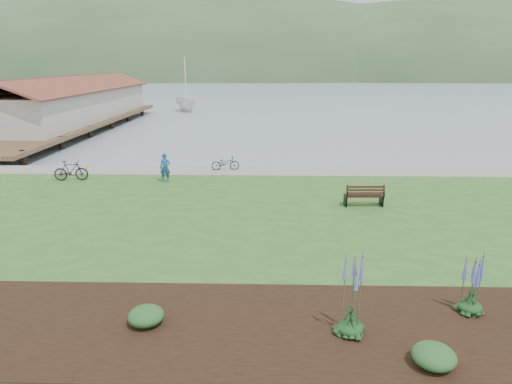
# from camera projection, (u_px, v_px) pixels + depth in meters

# --- Properties ---
(ground) EXTENTS (600.00, 600.00, 0.00)m
(ground) POSITION_uv_depth(u_px,v_px,m) (267.00, 215.00, 20.78)
(ground) COLOR gray
(ground) RESTS_ON ground
(lawn) EXTENTS (34.00, 20.00, 0.40)m
(lawn) POSITION_uv_depth(u_px,v_px,m) (267.00, 226.00, 18.80)
(lawn) COLOR #2C5D21
(lawn) RESTS_ON ground
(shoreline_path) EXTENTS (34.00, 2.20, 0.03)m
(shoreline_path) POSITION_uv_depth(u_px,v_px,m) (267.00, 171.00, 27.30)
(shoreline_path) COLOR gray
(shoreline_path) RESTS_ON lawn
(garden_bed) EXTENTS (24.00, 4.40, 0.04)m
(garden_bed) POSITION_uv_depth(u_px,v_px,m) (387.00, 328.00, 11.17)
(garden_bed) COLOR black
(garden_bed) RESTS_ON lawn
(far_hillside) EXTENTS (580.00, 80.00, 38.00)m
(far_hillside) POSITION_uv_depth(u_px,v_px,m) (318.00, 80.00, 183.69)
(far_hillside) COLOR #33532E
(far_hillside) RESTS_ON ground
(pier_pavilion) EXTENTS (8.00, 36.00, 5.40)m
(pier_pavilion) POSITION_uv_depth(u_px,v_px,m) (75.00, 103.00, 47.04)
(pier_pavilion) COLOR #4C3826
(pier_pavilion) RESTS_ON ground
(park_bench) EXTENTS (1.74, 0.77, 1.06)m
(park_bench) POSITION_uv_depth(u_px,v_px,m) (364.00, 195.00, 20.59)
(park_bench) COLOR black
(park_bench) RESTS_ON lawn
(person) EXTENTS (0.69, 0.50, 1.84)m
(person) POSITION_uv_depth(u_px,v_px,m) (165.00, 165.00, 24.68)
(person) COLOR navy
(person) RESTS_ON lawn
(bicycle_a) EXTENTS (0.83, 1.74, 0.87)m
(bicycle_a) POSITION_uv_depth(u_px,v_px,m) (225.00, 163.00, 27.54)
(bicycle_a) COLOR black
(bicycle_a) RESTS_ON lawn
(bicycle_b) EXTENTS (0.73, 1.89, 1.11)m
(bicycle_b) POSITION_uv_depth(u_px,v_px,m) (71.00, 171.00, 25.09)
(bicycle_b) COLOR black
(bicycle_b) RESTS_ON lawn
(sailboat) EXTENTS (12.44, 12.49, 23.54)m
(sailboat) POSITION_uv_depth(u_px,v_px,m) (187.00, 112.00, 64.46)
(sailboat) COLOR silver
(sailboat) RESTS_ON ground
(pannier) EXTENTS (0.25, 0.30, 0.28)m
(pannier) POSITION_uv_depth(u_px,v_px,m) (87.00, 167.00, 27.84)
(pannier) COLOR yellow
(pannier) RESTS_ON lawn
(echium_0) EXTENTS (0.62, 0.62, 2.34)m
(echium_0) POSITION_uv_depth(u_px,v_px,m) (352.00, 298.00, 10.65)
(echium_0) COLOR #14391A
(echium_0) RESTS_ON garden_bed
(echium_1) EXTENTS (0.62, 0.62, 1.75)m
(echium_1) POSITION_uv_depth(u_px,v_px,m) (473.00, 287.00, 11.66)
(echium_1) COLOR #14391A
(echium_1) RESTS_ON garden_bed
(shrub_0) EXTENTS (0.89, 0.89, 0.45)m
(shrub_0) POSITION_uv_depth(u_px,v_px,m) (146.00, 316.00, 11.27)
(shrub_0) COLOR #1E4C21
(shrub_0) RESTS_ON garden_bed
(shrub_1) EXTENTS (0.94, 0.94, 0.47)m
(shrub_1) POSITION_uv_depth(u_px,v_px,m) (434.00, 356.00, 9.71)
(shrub_1) COLOR #1E4C21
(shrub_1) RESTS_ON garden_bed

